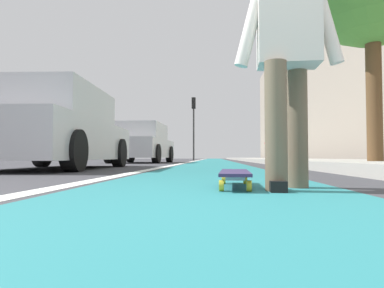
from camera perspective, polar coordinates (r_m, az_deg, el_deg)
ground_plane at (r=11.19m, az=3.52°, el=-3.27°), size 80.00×80.00×0.00m
bike_lane_paint at (r=25.19m, az=3.63°, el=-2.66°), size 56.00×1.81×0.00m
lane_stripe_white at (r=21.22m, az=0.77°, el=-2.75°), size 52.00×0.16×0.01m
sidewalk_curb at (r=19.45m, az=13.02°, el=-2.54°), size 52.00×3.20×0.15m
building_facade at (r=24.49m, az=18.72°, el=9.17°), size 40.00×1.20×9.97m
skateboard at (r=2.48m, az=7.04°, el=-4.93°), size 0.85×0.24×0.11m
skater_person at (r=2.48m, az=15.42°, el=14.88°), size 0.45×0.72×1.64m
parked_car_near at (r=6.85m, az=-21.73°, el=2.06°), size 4.34×2.05×1.47m
parked_car_mid at (r=13.46m, az=-8.24°, el=0.01°), size 4.22×2.06×1.50m
traffic_light at (r=25.02m, az=0.27°, el=4.45°), size 0.33×0.28×4.51m
pedestrian_distant at (r=15.66m, az=13.06°, el=0.42°), size 0.45×0.69×1.59m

